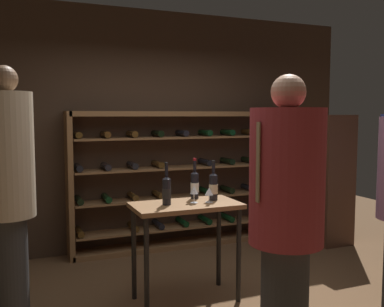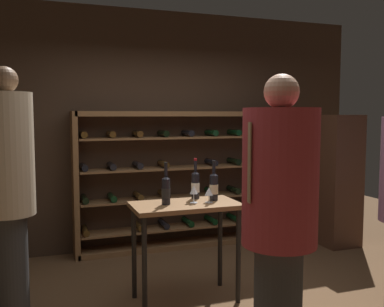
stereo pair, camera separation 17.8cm
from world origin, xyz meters
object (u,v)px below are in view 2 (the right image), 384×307
Objects in this scene: tasting_table at (185,218)px; person_bystander_red_print at (279,209)px; display_cabinet at (341,181)px; wine_rack at (188,179)px; wine_bottle_green_slim at (166,190)px; wine_bottle_black_capsule at (214,186)px; wine_glass_stemmed_left at (209,192)px; person_bystander_dark_jacket at (8,183)px; wine_bottle_gold_foil at (196,184)px; wine_glass_stemmed_right at (194,191)px.

person_bystander_red_print is at bearing -78.09° from tasting_table.
tasting_table is at bearing 22.47° from person_bystander_red_print.
display_cabinet is at bearing -35.33° from person_bystander_red_print.
person_bystander_red_print is 2.97m from display_cabinet.
wine_bottle_green_slim is at bearing -115.43° from wine_rack.
person_bystander_red_print is (0.25, -1.17, 0.30)m from tasting_table.
wine_bottle_black_capsule is 0.12m from wine_glass_stemmed_left.
tasting_table is 1.49m from person_bystander_dark_jacket.
wine_glass_stemmed_left is at bearing -78.35° from wine_bottle_gold_foil.
wine_rack is 7.71× the size of wine_bottle_black_capsule.
wine_glass_stemmed_right is at bearing -98.56° from person_bystander_dark_jacket.
wine_bottle_black_capsule is 0.47m from wine_bottle_green_slim.
person_bystander_dark_jacket is at bearing 64.80° from person_bystander_red_print.
person_bystander_red_print reaches higher than wine_bottle_green_slim.
tasting_table is at bearing -159.38° from display_cabinet.
tasting_table is at bearing 168.40° from wine_glass_stemmed_right.
wine_glass_stemmed_right is (0.25, -0.02, -0.02)m from wine_bottle_green_slim.
wine_bottle_green_slim is (-2.55, -0.89, 0.18)m from display_cabinet.
wine_bottle_gold_foil is at bearing -91.76° from person_bystander_dark_jacket.
display_cabinet is 2.33m from wine_bottle_gold_foil.
wine_bottle_gold_foil is at bearing 134.21° from wine_bottle_black_capsule.
display_cabinet is 4.40× the size of wine_bottle_gold_foil.
person_bystander_dark_jacket is at bearing 177.62° from wine_glass_stemmed_right.
display_cabinet is 4.56× the size of wine_bottle_black_capsule.
person_bystander_red_print is at bearing -96.48° from wine_rack.
wine_glass_stemmed_left is 0.87× the size of wine_glass_stemmed_right.
wine_rack reaches higher than wine_bottle_black_capsule.
display_cabinet is 10.63× the size of wine_glass_stemmed_right.
person_bystander_dark_jacket is 5.38× the size of wine_bottle_gold_foil.
display_cabinet is 2.48m from wine_glass_stemmed_right.
person_bystander_dark_jacket is at bearing -167.52° from display_cabinet.
wine_bottle_gold_foil is (0.16, 0.17, 0.27)m from tasting_table.
wine_rack is 1.71m from wine_bottle_green_slim.
wine_glass_stemmed_right is (1.51, -0.06, -0.14)m from person_bystander_dark_jacket.
person_bystander_red_print is at bearing -86.33° from wine_bottle_gold_foil.
wine_bottle_green_slim is (-0.73, -1.54, 0.16)m from wine_rack.
wine_bottle_gold_foil is at bearing 64.70° from wine_glass_stemmed_right.
wine_bottle_green_slim is at bearing 178.86° from tasting_table.
display_cabinet reaches higher than wine_glass_stemmed_right.
person_bystander_dark_jacket reaches higher than wine_bottle_black_capsule.
wine_glass_stemmed_left is at bearing -12.42° from tasting_table.
wine_bottle_gold_foil reaches higher than wine_glass_stemmed_left.
wine_bottle_black_capsule is 0.98× the size of wine_bottle_green_slim.
wine_rack is 2.51m from person_bystander_dark_jacket.
wine_rack is at bearing 4.08° from person_bystander_red_print.
person_bystander_red_print is at bearing -135.88° from display_cabinet.
wine_bottle_black_capsule is at bearing -100.07° from wine_rack.
wine_bottle_green_slim is (-0.18, 0.00, 0.26)m from tasting_table.
wine_bottle_black_capsule is (0.04, 1.21, -0.04)m from person_bystander_red_print.
wine_bottle_green_slim is 0.98× the size of wine_bottle_gold_foil.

